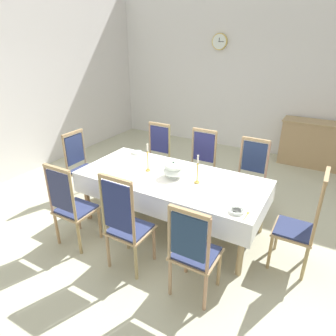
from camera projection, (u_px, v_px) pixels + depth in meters
ground at (177, 220)px, 4.31m from camera, size 6.51×6.70×0.04m
back_wall at (255, 68)px, 6.24m from camera, size 6.51×0.08×3.57m
left_wall at (8, 76)px, 5.07m from camera, size 0.08×6.70×3.57m
dining_table at (171, 182)px, 3.90m from camera, size 2.41×1.10×0.74m
tablecloth at (171, 181)px, 3.89m from camera, size 2.43×1.12×0.29m
chair_south_a at (71, 205)px, 3.57m from camera, size 0.44×0.42×1.11m
chair_north_a at (156, 155)px, 5.08m from camera, size 0.44×0.42×1.08m
chair_south_b at (126, 223)px, 3.18m from camera, size 0.44×0.42×1.19m
chair_north_b at (200, 164)px, 4.71m from camera, size 0.44×0.42×1.10m
chair_south_c at (193, 251)px, 2.84m from camera, size 0.44×0.42×1.07m
chair_north_c at (250, 175)px, 4.34m from camera, size 0.44×0.42×1.08m
chair_head_west at (82, 165)px, 4.68m from camera, size 0.42×0.44×1.08m
chair_head_east at (303, 222)px, 3.19m from camera, size 0.42×0.44×1.20m
soup_tureen at (173, 169)px, 3.81m from camera, size 0.27×0.27×0.22m
candlestick_west at (148, 160)px, 3.97m from camera, size 0.07×0.07×0.39m
candlestick_east at (197, 172)px, 3.64m from camera, size 0.07×0.07×0.37m
bowl_near_left at (237, 211)px, 3.07m from camera, size 0.16×0.16×0.03m
bowl_near_right at (137, 152)px, 4.60m from camera, size 0.16×0.16×0.04m
spoon_primary at (248, 214)px, 3.05m from camera, size 0.03×0.18×0.01m
spoon_secondary at (133, 152)px, 4.67m from camera, size 0.04×0.18×0.01m
sideboard at (319, 145)px, 5.85m from camera, size 1.44×0.48×0.90m
mounted_clock at (220, 42)px, 6.34m from camera, size 0.34×0.06×0.34m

